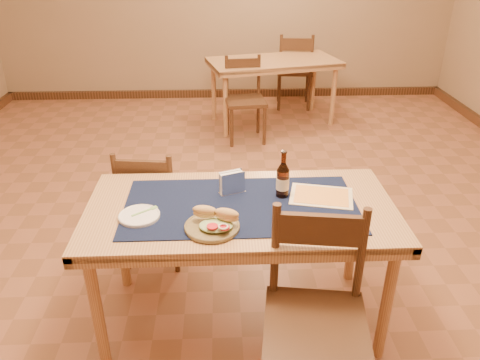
{
  "coord_description": "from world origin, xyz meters",
  "views": [
    {
      "loc": [
        -0.1,
        -2.88,
        1.99
      ],
      "look_at": [
        0.0,
        -0.7,
        0.85
      ],
      "focal_mm": 35.0,
      "sensor_mm": 36.0,
      "label": 1
    }
  ],
  "objects_px": {
    "back_table": "(273,67)",
    "chair_main_far": "(152,203)",
    "main_table": "(241,220)",
    "beer_bottle": "(283,180)",
    "napkin_holder": "(232,183)",
    "sandwich_plate": "(214,223)",
    "chair_main_near": "(316,315)"
  },
  "relations": [
    {
      "from": "napkin_holder",
      "to": "chair_main_near",
      "type": "bearing_deg",
      "value": -62.87
    },
    {
      "from": "chair_main_far",
      "to": "sandwich_plate",
      "type": "xyz_separation_m",
      "value": [
        0.42,
        -0.79,
        0.34
      ]
    },
    {
      "from": "sandwich_plate",
      "to": "napkin_holder",
      "type": "distance_m",
      "value": 0.36
    },
    {
      "from": "chair_main_far",
      "to": "back_table",
      "type": "bearing_deg",
      "value": 67.86
    },
    {
      "from": "beer_bottle",
      "to": "chair_main_far",
      "type": "bearing_deg",
      "value": 147.76
    },
    {
      "from": "beer_bottle",
      "to": "main_table",
      "type": "bearing_deg",
      "value": -158.28
    },
    {
      "from": "main_table",
      "to": "back_table",
      "type": "relative_size",
      "value": 1.02
    },
    {
      "from": "chair_main_near",
      "to": "beer_bottle",
      "type": "distance_m",
      "value": 0.73
    },
    {
      "from": "chair_main_far",
      "to": "beer_bottle",
      "type": "distance_m",
      "value": 1.01
    },
    {
      "from": "sandwich_plate",
      "to": "chair_main_near",
      "type": "bearing_deg",
      "value": -36.92
    },
    {
      "from": "chair_main_far",
      "to": "beer_bottle",
      "type": "relative_size",
      "value": 3.27
    },
    {
      "from": "back_table",
      "to": "main_table",
      "type": "bearing_deg",
      "value": -99.19
    },
    {
      "from": "beer_bottle",
      "to": "napkin_holder",
      "type": "distance_m",
      "value": 0.27
    },
    {
      "from": "back_table",
      "to": "beer_bottle",
      "type": "bearing_deg",
      "value": -95.41
    },
    {
      "from": "main_table",
      "to": "beer_bottle",
      "type": "height_order",
      "value": "beer_bottle"
    },
    {
      "from": "back_table",
      "to": "chair_main_far",
      "type": "bearing_deg",
      "value": -112.14
    },
    {
      "from": "main_table",
      "to": "sandwich_plate",
      "type": "xyz_separation_m",
      "value": [
        -0.14,
        -0.21,
        0.12
      ]
    },
    {
      "from": "back_table",
      "to": "chair_main_far",
      "type": "relative_size",
      "value": 1.85
    },
    {
      "from": "back_table",
      "to": "beer_bottle",
      "type": "xyz_separation_m",
      "value": [
        -0.3,
        -3.14,
        0.18
      ]
    },
    {
      "from": "sandwich_plate",
      "to": "beer_bottle",
      "type": "bearing_deg",
      "value": 39.48
    },
    {
      "from": "beer_bottle",
      "to": "chair_main_near",
      "type": "bearing_deg",
      "value": -82.69
    },
    {
      "from": "chair_main_far",
      "to": "beer_bottle",
      "type": "height_order",
      "value": "beer_bottle"
    },
    {
      "from": "main_table",
      "to": "chair_main_far",
      "type": "distance_m",
      "value": 0.83
    },
    {
      "from": "main_table",
      "to": "chair_main_near",
      "type": "xyz_separation_m",
      "value": [
        0.31,
        -0.54,
        -0.16
      ]
    },
    {
      "from": "sandwich_plate",
      "to": "beer_bottle",
      "type": "distance_m",
      "value": 0.47
    },
    {
      "from": "main_table",
      "to": "chair_main_far",
      "type": "bearing_deg",
      "value": 133.67
    },
    {
      "from": "chair_main_far",
      "to": "beer_bottle",
      "type": "bearing_deg",
      "value": -32.24
    },
    {
      "from": "chair_main_near",
      "to": "chair_main_far",
      "type": "bearing_deg",
      "value": 127.45
    },
    {
      "from": "napkin_holder",
      "to": "back_table",
      "type": "bearing_deg",
      "value": 79.67
    },
    {
      "from": "back_table",
      "to": "chair_main_far",
      "type": "xyz_separation_m",
      "value": [
        -1.08,
        -2.65,
        -0.23
      ]
    },
    {
      "from": "main_table",
      "to": "sandwich_plate",
      "type": "height_order",
      "value": "sandwich_plate"
    },
    {
      "from": "beer_bottle",
      "to": "napkin_holder",
      "type": "relative_size",
      "value": 1.73
    }
  ]
}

